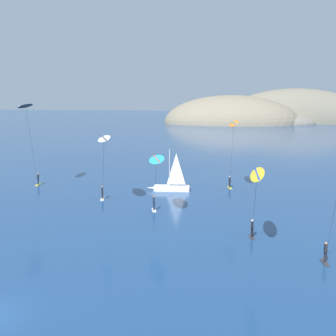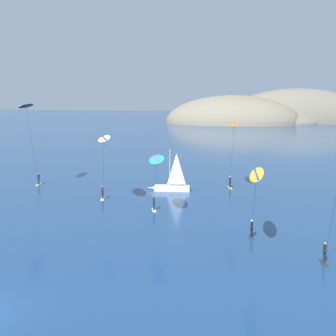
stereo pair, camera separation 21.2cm
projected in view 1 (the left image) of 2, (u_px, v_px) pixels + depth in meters
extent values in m
ellipsoid|color=slate|center=(242.00, 123.00, 188.62)|extent=(63.99, 30.56, 13.39)
ellipsoid|color=#6B6656|center=(295.00, 122.00, 193.22)|extent=(67.78, 25.34, 30.90)
ellipsoid|color=#7A705B|center=(231.00, 123.00, 187.31)|extent=(60.02, 37.78, 24.88)
cube|color=white|center=(172.00, 188.00, 57.13)|extent=(4.92, 1.89, 0.70)
cone|color=white|center=(154.00, 188.00, 57.31)|extent=(2.22, 0.89, 0.67)
cylinder|color=#B2B2B7|center=(170.00, 168.00, 56.66)|extent=(0.12, 0.12, 5.00)
pyramid|color=white|center=(176.00, 169.00, 56.62)|extent=(1.80, 0.27, 4.25)
cylinder|color=#A5A5AD|center=(176.00, 184.00, 56.98)|extent=(1.80, 0.27, 0.08)
cube|color=yellow|center=(38.00, 185.00, 60.87)|extent=(0.50, 1.52, 0.08)
cylinder|color=#192338|center=(38.00, 182.00, 60.79)|extent=(0.22, 0.22, 0.80)
cube|color=#192338|center=(38.00, 177.00, 60.67)|extent=(0.24, 0.36, 0.60)
sphere|color=#9E7051|center=(38.00, 174.00, 60.60)|extent=(0.22, 0.22, 0.22)
cylinder|color=black|center=(37.00, 178.00, 60.35)|extent=(0.55, 0.11, 0.04)
ellipsoid|color=black|center=(26.00, 106.00, 55.88)|extent=(1.78, 4.53, 0.76)
cylinder|color=white|center=(26.00, 106.00, 55.87)|extent=(0.70, 4.18, 0.16)
cylinder|color=#333338|center=(32.00, 144.00, 58.12)|extent=(0.38, 2.71, 10.24)
cube|color=silver|center=(103.00, 199.00, 52.58)|extent=(0.72, 1.55, 0.08)
cylinder|color=black|center=(102.00, 195.00, 52.51)|extent=(0.22, 0.22, 0.80)
cube|color=black|center=(102.00, 190.00, 52.38)|extent=(0.33, 0.39, 0.60)
sphere|color=#9E7051|center=(102.00, 187.00, 52.31)|extent=(0.22, 0.22, 0.22)
cylinder|color=black|center=(103.00, 192.00, 52.07)|extent=(0.52, 0.27, 0.04)
ellipsoid|color=white|center=(104.00, 139.00, 47.73)|extent=(3.31, 4.88, 0.81)
cylinder|color=black|center=(104.00, 138.00, 47.72)|extent=(2.05, 4.13, 0.16)
cylinder|color=#333338|center=(103.00, 167.00, 49.91)|extent=(1.43, 3.01, 6.83)
cube|color=silver|center=(154.00, 210.00, 47.53)|extent=(0.84, 1.55, 0.08)
cylinder|color=#192338|center=(154.00, 206.00, 47.45)|extent=(0.22, 0.22, 0.80)
cube|color=#192338|center=(154.00, 200.00, 47.33)|extent=(0.30, 0.39, 0.60)
sphere|color=#9E7051|center=(154.00, 197.00, 47.26)|extent=(0.22, 0.22, 0.22)
cylinder|color=black|center=(154.00, 202.00, 47.01)|extent=(0.53, 0.22, 0.04)
ellipsoid|color=#23B2C6|center=(157.00, 159.00, 43.99)|extent=(3.16, 5.28, 0.78)
cylinder|color=#DB4C38|center=(157.00, 159.00, 43.98)|extent=(1.73, 4.57, 0.16)
cylinder|color=#333338|center=(155.00, 182.00, 45.51)|extent=(0.75, 2.08, 5.09)
cube|color=yellow|center=(230.00, 188.00, 58.95)|extent=(0.77, 1.55, 0.08)
cylinder|color=black|center=(230.00, 184.00, 58.88)|extent=(0.22, 0.22, 0.80)
cube|color=black|center=(230.00, 180.00, 58.75)|extent=(0.25, 0.37, 0.60)
sphere|color=beige|center=(230.00, 177.00, 58.68)|extent=(0.22, 0.22, 0.22)
cylinder|color=black|center=(230.00, 181.00, 58.43)|extent=(0.55, 0.12, 0.04)
ellipsoid|color=orange|center=(234.00, 124.00, 54.62)|extent=(1.89, 5.36, 0.94)
cylinder|color=#0F7FE5|center=(234.00, 123.00, 54.61)|extent=(0.90, 4.96, 0.16)
cylinder|color=#333338|center=(232.00, 154.00, 56.53)|extent=(0.39, 2.43, 8.04)
cube|color=#2D2D33|center=(325.00, 262.00, 32.79)|extent=(0.52, 1.53, 0.08)
cylinder|color=black|center=(325.00, 257.00, 32.72)|extent=(0.22, 0.22, 0.80)
cube|color=black|center=(326.00, 249.00, 32.59)|extent=(0.22, 0.35, 0.60)
sphere|color=#9E7051|center=(326.00, 243.00, 32.52)|extent=(0.22, 0.22, 0.22)
cylinder|color=black|center=(327.00, 252.00, 32.27)|extent=(0.55, 0.07, 0.04)
cube|color=#2D2D33|center=(252.00, 237.00, 38.60)|extent=(0.53, 1.53, 0.08)
cylinder|color=black|center=(252.00, 232.00, 38.52)|extent=(0.22, 0.22, 0.80)
cube|color=black|center=(252.00, 225.00, 38.40)|extent=(0.21, 0.35, 0.60)
sphere|color=beige|center=(252.00, 221.00, 38.33)|extent=(0.22, 0.22, 0.22)
cylinder|color=black|center=(252.00, 228.00, 38.08)|extent=(0.55, 0.06, 0.04)
ellipsoid|color=yellow|center=(257.00, 174.00, 33.96)|extent=(1.41, 5.28, 0.94)
cylinder|color=#1432E0|center=(257.00, 174.00, 33.95)|extent=(0.37, 4.98, 0.16)
cylinder|color=#333338|center=(255.00, 203.00, 36.03)|extent=(0.16, 3.26, 5.45)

